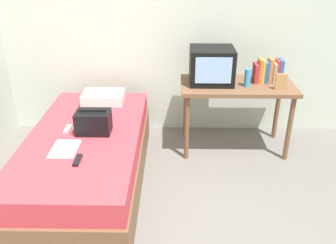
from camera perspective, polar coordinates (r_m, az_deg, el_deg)
name	(u,v)px	position (r m, az deg, el deg)	size (l,w,h in m)	color
wall_back	(177,19)	(4.05, 1.44, 16.04)	(5.20, 0.10, 2.60)	silver
bed	(87,159)	(3.38, -12.78, -5.83)	(1.00, 2.00, 0.53)	brown
desk	(237,92)	(3.79, 10.90, 4.66)	(1.16, 0.60, 0.75)	brown
tv	(212,66)	(3.70, 6.97, 8.92)	(0.44, 0.39, 0.36)	black
water_bottle	(248,78)	(3.68, 12.57, 6.91)	(0.06, 0.06, 0.18)	#3399DB
book_row	(268,71)	(3.85, 15.61, 7.81)	(0.28, 0.16, 0.25)	#B72D33
picture_frame	(281,82)	(3.68, 17.57, 6.15)	(0.11, 0.02, 0.16)	#B27F4C
pillow	(103,97)	(3.84, -10.27, 3.92)	(0.42, 0.30, 0.11)	silver
handbag	(93,122)	(3.20, -11.80, 0.00)	(0.30, 0.20, 0.23)	black
magazine	(65,149)	(3.04, -16.14, -4.13)	(0.21, 0.29, 0.01)	white
remote_dark	(78,160)	(2.85, -14.23, -5.93)	(0.04, 0.16, 0.02)	black
remote_silver	(68,129)	(3.33, -15.70, -1.10)	(0.04, 0.14, 0.02)	#B7B7BC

